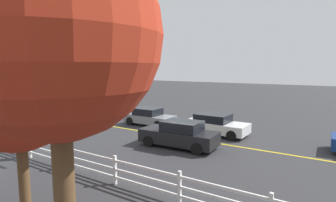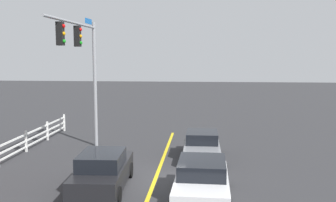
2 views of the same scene
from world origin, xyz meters
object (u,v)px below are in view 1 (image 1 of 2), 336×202
(tree_0, at_px, (57,37))
(car_3, at_px, (149,117))
(tree_1, at_px, (18,92))
(car_2, at_px, (179,134))
(car_0, at_px, (215,124))

(tree_0, bearing_deg, car_3, -59.11)
(tree_0, distance_m, tree_1, 4.50)
(tree_1, bearing_deg, car_2, -94.80)
(car_2, relative_size, tree_1, 0.80)
(tree_1, bearing_deg, car_3, -71.19)
(car_2, bearing_deg, car_3, -40.27)
(car_0, relative_size, car_3, 1.09)
(tree_0, bearing_deg, car_0, -78.67)
(car_0, distance_m, tree_1, 12.82)
(car_2, height_order, car_3, car_2)
(tree_1, bearing_deg, tree_0, 160.22)
(car_2, xyz_separation_m, tree_0, (-3.34, 10.03, 4.32))
(car_0, height_order, car_3, car_0)
(tree_0, bearing_deg, tree_1, -19.78)
(car_2, distance_m, car_3, 6.23)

